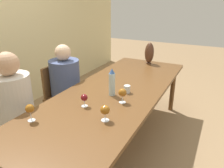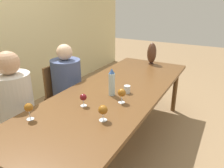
# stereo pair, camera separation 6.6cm
# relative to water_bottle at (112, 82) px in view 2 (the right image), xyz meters

# --- Properties ---
(ground_plane) EXTENTS (14.00, 14.00, 0.00)m
(ground_plane) POSITION_rel_water_bottle_xyz_m (0.12, 0.03, -0.89)
(ground_plane) COLOR #937551
(dining_table) EXTENTS (2.74, 0.99, 0.75)m
(dining_table) POSITION_rel_water_bottle_xyz_m (0.12, 0.03, -0.21)
(dining_table) COLOR brown
(dining_table) RESTS_ON ground_plane
(water_bottle) EXTENTS (0.07, 0.07, 0.29)m
(water_bottle) POSITION_rel_water_bottle_xyz_m (0.00, 0.00, 0.00)
(water_bottle) COLOR #ADCCD6
(water_bottle) RESTS_ON dining_table
(water_tumbler) EXTENTS (0.07, 0.07, 0.08)m
(water_tumbler) POSITION_rel_water_bottle_xyz_m (0.13, -0.12, -0.10)
(water_tumbler) COLOR silver
(water_tumbler) RESTS_ON dining_table
(vase) EXTENTS (0.14, 0.14, 0.33)m
(vase) POSITION_rel_water_bottle_xyz_m (1.32, 0.03, 0.03)
(vase) COLOR #4C2D1E
(vase) RESTS_ON dining_table
(wine_glass_0) EXTENTS (0.07, 0.07, 0.12)m
(wine_glass_0) POSITION_rel_water_bottle_xyz_m (-0.35, 0.11, -0.06)
(wine_glass_0) COLOR silver
(wine_glass_0) RESTS_ON dining_table
(wine_glass_1) EXTENTS (0.08, 0.08, 0.14)m
(wine_glass_1) POSITION_rel_water_bottle_xyz_m (-0.49, -0.18, -0.05)
(wine_glass_1) COLOR silver
(wine_glass_1) RESTS_ON dining_table
(wine_glass_2) EXTENTS (0.08, 0.08, 0.15)m
(wine_glass_2) POSITION_rel_water_bottle_xyz_m (-0.11, -0.17, -0.04)
(wine_glass_2) COLOR silver
(wine_glass_2) RESTS_ON dining_table
(wine_glass_3) EXTENTS (0.07, 0.07, 0.15)m
(wine_glass_3) POSITION_rel_water_bottle_xyz_m (-0.77, 0.37, -0.03)
(wine_glass_3) COLOR silver
(wine_glass_3) RESTS_ON dining_table
(chair_near) EXTENTS (0.44, 0.44, 0.89)m
(chair_near) POSITION_rel_water_bottle_xyz_m (-0.59, 0.86, -0.40)
(chair_near) COLOR brown
(chair_near) RESTS_ON ground_plane
(chair_far) EXTENTS (0.44, 0.44, 0.89)m
(chair_far) POSITION_rel_water_bottle_xyz_m (0.21, 0.86, -0.40)
(chair_far) COLOR brown
(chair_far) RESTS_ON ground_plane
(person_near) EXTENTS (0.37, 0.37, 1.25)m
(person_near) POSITION_rel_water_bottle_xyz_m (-0.59, 0.77, -0.22)
(person_near) COLOR #2D2D38
(person_near) RESTS_ON ground_plane
(person_far) EXTENTS (0.38, 0.38, 1.18)m
(person_far) POSITION_rel_water_bottle_xyz_m (0.21, 0.77, -0.27)
(person_far) COLOR #2D2D38
(person_far) RESTS_ON ground_plane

